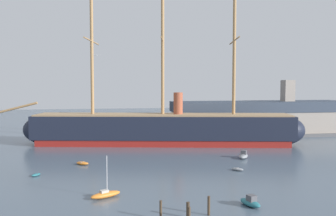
{
  "coord_description": "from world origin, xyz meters",
  "views": [
    {
      "loc": [
        -9.65,
        -33.93,
        14.81
      ],
      "look_at": [
        3.53,
        36.28,
        10.35
      ],
      "focal_mm": 39.48,
      "sensor_mm": 36.0,
      "label": 1
    }
  ],
  "objects": [
    {
      "name": "mooring_piling_left_pair",
      "position": [
        -3.09,
        5.38,
        1.06
      ],
      "size": [
        0.28,
        0.28,
        2.12
      ],
      "primitive_type": "cylinder",
      "color": "#423323",
      "rests_on": "ground"
    },
    {
      "name": "dinghy_alongside_bow",
      "position": [
        -12.79,
        35.53,
        0.31
      ],
      "size": [
        2.75,
        2.33,
        0.6
      ],
      "color": "orange",
      "rests_on": "ground"
    },
    {
      "name": "motorboat_foreground_right",
      "position": [
        8.45,
        7.79,
        0.5
      ],
      "size": [
        2.29,
        3.62,
        1.41
      ],
      "color": "#236670",
      "rests_on": "ground"
    },
    {
      "name": "dinghy_distant_centre",
      "position": [
        0.28,
        63.36,
        0.28
      ],
      "size": [
        2.3,
        2.49,
        0.56
      ],
      "color": "#B22D28",
      "rests_on": "ground"
    },
    {
      "name": "seagull_in_flight",
      "position": [
        -9.92,
        24.85,
        19.46
      ],
      "size": [
        1.26,
        0.41,
        0.14
      ],
      "color": "silver"
    },
    {
      "name": "motorboat_alongside_stern",
      "position": [
        18.98,
        35.78,
        0.57
      ],
      "size": [
        3.41,
        4.11,
        1.62
      ],
      "color": "gray",
      "rests_on": "ground"
    },
    {
      "name": "dinghy_mid_left",
      "position": [
        -19.85,
        28.26,
        0.22
      ],
      "size": [
        1.73,
        1.94,
        0.43
      ],
      "color": "#236670",
      "rests_on": "ground"
    },
    {
      "name": "sailboat_foreground_left",
      "position": [
        -8.93,
        14.44,
        0.47
      ],
      "size": [
        4.38,
        3.11,
        5.56
      ],
      "color": "orange",
      "rests_on": "ground"
    },
    {
      "name": "dinghy_mid_right",
      "position": [
        13.78,
        25.77,
        0.26
      ],
      "size": [
        2.21,
        2.17,
        0.51
      ],
      "color": "gray",
      "rests_on": "ground"
    },
    {
      "name": "tall_ship",
      "position": [
        5.9,
        56.04,
        4.01
      ],
      "size": [
        75.74,
        23.25,
        36.84
      ],
      "color": "maroon",
      "rests_on": "ground"
    },
    {
      "name": "mooring_piling_nearest",
      "position": [
        -0.42,
        3.13,
        0.99
      ],
      "size": [
        0.29,
        0.29,
        1.98
      ],
      "primitive_type": "cylinder",
      "color": "#423323",
      "rests_on": "ground"
    },
    {
      "name": "dockside_warehouse_right",
      "position": [
        38.38,
        69.15,
        4.95
      ],
      "size": [
        57.77,
        16.99,
        16.3
      ],
      "color": "#565659",
      "rests_on": "ground"
    },
    {
      "name": "mooring_piling_right_pair",
      "position": [
        2.5,
        5.66,
        1.11
      ],
      "size": [
        0.31,
        0.31,
        2.21
      ],
      "primitive_type": "cylinder",
      "color": "#423323",
      "rests_on": "ground"
    },
    {
      "name": "dinghy_far_right",
      "position": [
        30.16,
        50.8,
        0.23
      ],
      "size": [
        2.07,
        1.88,
        0.46
      ],
      "color": "orange",
      "rests_on": "ground"
    },
    {
      "name": "mooring_piling_midwater",
      "position": [
        -0.0,
        5.39,
        0.88
      ],
      "size": [
        0.38,
        0.38,
        1.75
      ],
      "primitive_type": "cylinder",
      "color": "#382B1E",
      "rests_on": "ground"
    }
  ]
}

